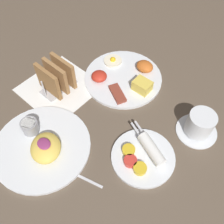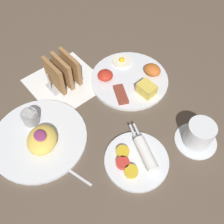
{
  "view_description": "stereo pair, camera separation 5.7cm",
  "coord_description": "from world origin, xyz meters",
  "px_view_note": "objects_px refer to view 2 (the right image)",
  "views": [
    {
      "loc": [
        0.35,
        -0.28,
        0.63
      ],
      "look_at": [
        0.07,
        0.04,
        0.03
      ],
      "focal_mm": 40.0,
      "sensor_mm": 36.0,
      "label": 1
    },
    {
      "loc": [
        0.39,
        -0.24,
        0.63
      ],
      "look_at": [
        0.07,
        0.04,
        0.03
      ],
      "focal_mm": 40.0,
      "sensor_mm": 36.0,
      "label": 2
    }
  ],
  "objects_px": {
    "plate_foreground": "(39,137)",
    "toast_rack": "(63,72)",
    "plate_condiments": "(138,158)",
    "plate_breakfast": "(131,78)",
    "coffee_cup": "(199,135)"
  },
  "relations": [
    {
      "from": "plate_breakfast",
      "to": "coffee_cup",
      "type": "height_order",
      "value": "coffee_cup"
    },
    {
      "from": "plate_foreground",
      "to": "coffee_cup",
      "type": "bearing_deg",
      "value": 48.48
    },
    {
      "from": "plate_breakfast",
      "to": "plate_condiments",
      "type": "relative_size",
      "value": 1.5
    },
    {
      "from": "plate_condiments",
      "to": "plate_foreground",
      "type": "relative_size",
      "value": 0.64
    },
    {
      "from": "plate_condiments",
      "to": "plate_foreground",
      "type": "xyz_separation_m",
      "value": [
        -0.23,
        -0.17,
        0.0
      ]
    },
    {
      "from": "toast_rack",
      "to": "plate_breakfast",
      "type": "bearing_deg",
      "value": 51.95
    },
    {
      "from": "plate_breakfast",
      "to": "plate_condiments",
      "type": "distance_m",
      "value": 0.29
    },
    {
      "from": "plate_breakfast",
      "to": "coffee_cup",
      "type": "xyz_separation_m",
      "value": [
        0.29,
        -0.02,
        0.02
      ]
    },
    {
      "from": "plate_foreground",
      "to": "coffee_cup",
      "type": "distance_m",
      "value": 0.45
    },
    {
      "from": "plate_foreground",
      "to": "toast_rack",
      "type": "relative_size",
      "value": 2.36
    },
    {
      "from": "plate_breakfast",
      "to": "plate_foreground",
      "type": "xyz_separation_m",
      "value": [
        -0.0,
        -0.35,
        0.0
      ]
    },
    {
      "from": "plate_breakfast",
      "to": "plate_foreground",
      "type": "relative_size",
      "value": 0.96
    },
    {
      "from": "plate_breakfast",
      "to": "plate_foreground",
      "type": "distance_m",
      "value": 0.35
    },
    {
      "from": "plate_foreground",
      "to": "toast_rack",
      "type": "distance_m",
      "value": 0.23
    },
    {
      "from": "plate_condiments",
      "to": "plate_foreground",
      "type": "height_order",
      "value": "plate_foreground"
    }
  ]
}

